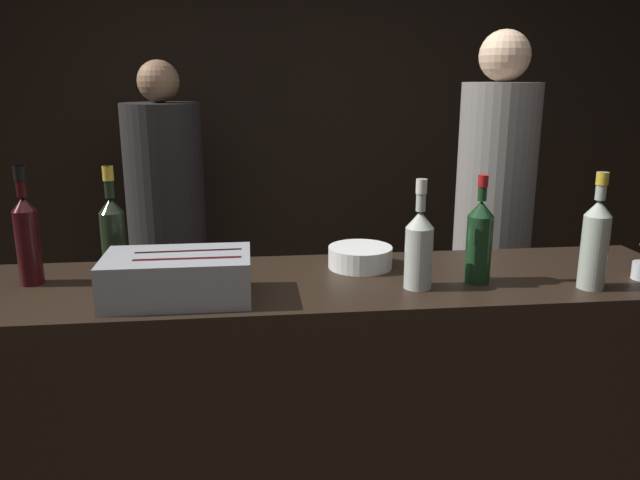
{
  "coord_description": "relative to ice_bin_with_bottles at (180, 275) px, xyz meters",
  "views": [
    {
      "loc": [
        -0.21,
        -1.54,
        1.63
      ],
      "look_at": [
        0.0,
        0.31,
        1.14
      ],
      "focal_mm": 35.0,
      "sensor_mm": 36.0,
      "label": 1
    }
  ],
  "objects": [
    {
      "name": "rose_wine_bottle",
      "position": [
        1.2,
        -0.04,
        0.07
      ],
      "size": [
        0.08,
        0.08,
        0.35
      ],
      "color": "#9EA899",
      "rests_on": "bar_counter"
    },
    {
      "name": "red_wine_bottle_burgundy",
      "position": [
        0.88,
        0.05,
        0.06
      ],
      "size": [
        0.08,
        0.08,
        0.33
      ],
      "color": "#143319",
      "rests_on": "bar_counter"
    },
    {
      "name": "bar_counter",
      "position": [
        0.41,
        0.12,
        -0.58
      ],
      "size": [
        2.32,
        0.56,
        1.02
      ],
      "color": "black",
      "rests_on": "ground_plane"
    },
    {
      "name": "champagne_bottle",
      "position": [
        -0.22,
        0.23,
        0.07
      ],
      "size": [
        0.08,
        0.08,
        0.35
      ],
      "color": "black",
      "rests_on": "bar_counter"
    },
    {
      "name": "bowl_white",
      "position": [
        0.56,
        0.24,
        -0.03
      ],
      "size": [
        0.21,
        0.21,
        0.07
      ],
      "color": "white",
      "rests_on": "bar_counter"
    },
    {
      "name": "ice_bin_with_bottles",
      "position": [
        0.0,
        0.0,
        0.0
      ],
      "size": [
        0.41,
        0.24,
        0.13
      ],
      "color": "#9EA0A5",
      "rests_on": "bar_counter"
    },
    {
      "name": "person_in_hoodie",
      "position": [
        1.25,
        0.86,
        -0.07
      ],
      "size": [
        0.33,
        0.33,
        1.82
      ],
      "rotation": [
        0.0,
        0.0,
        -2.23
      ],
      "color": "black",
      "rests_on": "ground_plane"
    },
    {
      "name": "white_wine_bottle",
      "position": [
        0.69,
        0.02,
        0.06
      ],
      "size": [
        0.08,
        0.08,
        0.33
      ],
      "color": "#B2B7AD",
      "rests_on": "bar_counter"
    },
    {
      "name": "wall_back_chalkboard",
      "position": [
        0.41,
        2.11,
        0.31
      ],
      "size": [
        6.4,
        0.06,
        2.8
      ],
      "color": "black",
      "rests_on": "ground_plane"
    },
    {
      "name": "red_wine_bottle_black_foil",
      "position": [
        -0.46,
        0.18,
        0.08
      ],
      "size": [
        0.07,
        0.07,
        0.36
      ],
      "color": "black",
      "rests_on": "bar_counter"
    },
    {
      "name": "person_blond_tee",
      "position": [
        -0.24,
        1.58,
        -0.15
      ],
      "size": [
        0.4,
        0.4,
        1.71
      ],
      "rotation": [
        0.0,
        0.0,
        -0.63
      ],
      "color": "black",
      "rests_on": "ground_plane"
    }
  ]
}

